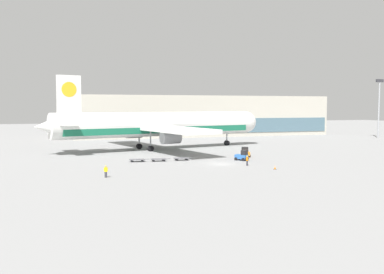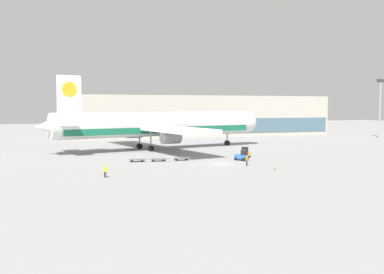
{
  "view_description": "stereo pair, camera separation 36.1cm",
  "coord_description": "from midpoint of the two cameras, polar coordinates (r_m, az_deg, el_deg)",
  "views": [
    {
      "loc": [
        -28.57,
        -70.86,
        10.34
      ],
      "look_at": [
        -1.19,
        13.24,
        4.0
      ],
      "focal_mm": 40.0,
      "sensor_mm": 36.0,
      "label": 1
    },
    {
      "loc": [
        -28.23,
        -70.97,
        10.34
      ],
      "look_at": [
        -1.19,
        13.24,
        4.0
      ],
      "focal_mm": 40.0,
      "sensor_mm": 36.0,
      "label": 2
    }
  ],
  "objects": [
    {
      "name": "airplane_main",
      "position": [
        103.02,
        -4.74,
        1.58
      ],
      "size": [
        57.22,
        48.56,
        17.0
      ],
      "rotation": [
        0.0,
        0.0,
        0.23
      ],
      "color": "white",
      "rests_on": "ground_plane"
    },
    {
      "name": "terminal_building",
      "position": [
        151.57,
        1.42,
        2.83
      ],
      "size": [
        90.0,
        18.2,
        14.0
      ],
      "color": "#BCB7A8",
      "rests_on": "ground_plane"
    },
    {
      "name": "ground_crew_near",
      "position": [
        63.6,
        -11.59,
        -4.39
      ],
      "size": [
        0.53,
        0.34,
        1.77
      ],
      "rotation": [
        0.0,
        0.0,
        2.73
      ],
      "color": "black",
      "rests_on": "ground_plane"
    },
    {
      "name": "ground_crew_far",
      "position": [
        75.31,
        7.23,
        -3.01
      ],
      "size": [
        0.25,
        0.57,
        1.79
      ],
      "rotation": [
        0.0,
        0.0,
        1.66
      ],
      "color": "black",
      "rests_on": "ground_plane"
    },
    {
      "name": "ground_plane",
      "position": [
        77.09,
        3.76,
        -3.62
      ],
      "size": [
        400.0,
        400.0,
        0.0
      ],
      "primitive_type": "plane",
      "color": "gray"
    },
    {
      "name": "baggage_dolly_lead",
      "position": [
        80.72,
        -7.43,
        -3.02
      ],
      "size": [
        3.75,
        1.7,
        0.48
      ],
      "rotation": [
        0.0,
        0.0,
        -0.07
      ],
      "color": "#56565B",
      "rests_on": "ground_plane"
    },
    {
      "name": "light_mast",
      "position": [
        153.54,
        23.61,
        4.15
      ],
      "size": [
        2.8,
        0.5,
        19.24
      ],
      "color": "#9EA0A5",
      "rests_on": "ground_plane"
    },
    {
      "name": "baggage_tug_mid",
      "position": [
        88.4,
        7.01,
        -2.08
      ],
      "size": [
        2.09,
        2.7,
        2.0
      ],
      "rotation": [
        0.0,
        0.0,
        1.34
      ],
      "color": "orange",
      "rests_on": "ground_plane"
    },
    {
      "name": "traffic_cone_near",
      "position": [
        71.74,
        10.86,
        -4.0
      ],
      "size": [
        0.4,
        0.4,
        0.65
      ],
      "color": "black",
      "rests_on": "ground_plane"
    },
    {
      "name": "baggage_dolly_third",
      "position": [
        82.21,
        -1.52,
        -2.85
      ],
      "size": [
        3.75,
        1.7,
        0.48
      ],
      "rotation": [
        0.0,
        0.0,
        -0.07
      ],
      "color": "#56565B",
      "rests_on": "ground_plane"
    },
    {
      "name": "baggage_dolly_second",
      "position": [
        81.04,
        -4.6,
        -2.97
      ],
      "size": [
        3.75,
        1.7,
        0.48
      ],
      "rotation": [
        0.0,
        0.0,
        -0.07
      ],
      "color": "#56565B",
      "rests_on": "ground_plane"
    },
    {
      "name": "baggage_tug_foreground",
      "position": [
        82.48,
        6.58,
        -2.52
      ],
      "size": [
        2.63,
        2.8,
        2.0
      ],
      "rotation": [
        0.0,
        0.0,
        -0.94
      ],
      "color": "#2D66B7",
      "rests_on": "ground_plane"
    }
  ]
}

